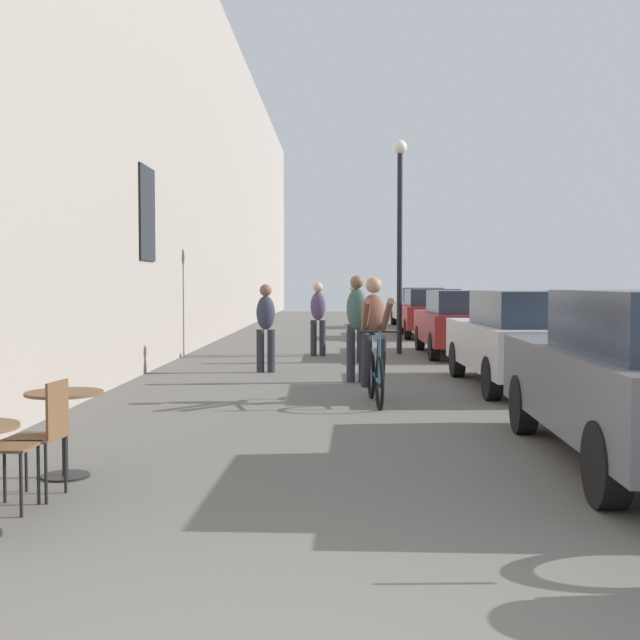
# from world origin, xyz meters

# --- Properties ---
(building_facade_left) EXTENTS (0.54, 68.00, 9.88)m
(building_facade_left) POSITION_xyz_m (-3.45, 14.00, 4.94)
(building_facade_left) COLOR gray
(building_facade_left) RESTS_ON ground_plane
(cafe_table_mid) EXTENTS (0.64, 0.64, 0.72)m
(cafe_table_mid) POSITION_xyz_m (-1.99, 3.76, 0.52)
(cafe_table_mid) COLOR black
(cafe_table_mid) RESTS_ON ground_plane
(cafe_chair_mid_toward_street) EXTENTS (0.42, 0.42, 0.89)m
(cafe_chair_mid_toward_street) POSITION_xyz_m (-1.92, 3.11, 0.52)
(cafe_chair_mid_toward_street) COLOR black
(cafe_chair_mid_toward_street) RESTS_ON ground_plane
(cyclist_on_bicycle) EXTENTS (0.52, 1.76, 1.74)m
(cyclist_on_bicycle) POSITION_xyz_m (0.78, 8.14, 0.81)
(cyclist_on_bicycle) COLOR black
(cyclist_on_bicycle) RESTS_ON ground_plane
(pedestrian_near) EXTENTS (0.37, 0.28, 1.76)m
(pedestrian_near) POSITION_xyz_m (0.59, 10.32, 0.99)
(pedestrian_near) COLOR #26262D
(pedestrian_near) RESTS_ON ground_plane
(pedestrian_mid) EXTENTS (0.37, 0.28, 1.61)m
(pedestrian_mid) POSITION_xyz_m (-1.04, 11.77, 0.91)
(pedestrian_mid) COLOR #26262D
(pedestrian_mid) RESTS_ON ground_plane
(pedestrian_far) EXTENTS (0.37, 0.29, 1.62)m
(pedestrian_far) POSITION_xyz_m (0.64, 13.67, 0.91)
(pedestrian_far) COLOR #26262D
(pedestrian_far) RESTS_ON ground_plane
(pedestrian_furthest) EXTENTS (0.35, 0.25, 1.65)m
(pedestrian_furthest) POSITION_xyz_m (-0.17, 15.10, 0.93)
(pedestrian_furthest) COLOR #26262D
(pedestrian_furthest) RESTS_ON ground_plane
(street_lamp) EXTENTS (0.32, 0.32, 4.90)m
(street_lamp) POSITION_xyz_m (1.68, 15.71, 3.11)
(street_lamp) COLOR black
(street_lamp) RESTS_ON ground_plane
(parked_car_second) EXTENTS (1.89, 4.29, 1.51)m
(parked_car_second) POSITION_xyz_m (3.19, 9.63, 0.78)
(parked_car_second) COLOR #B7B7BC
(parked_car_second) RESTS_ON ground_plane
(parked_car_third) EXTENTS (1.78, 4.15, 1.47)m
(parked_car_third) POSITION_xyz_m (3.06, 15.30, 0.76)
(parked_car_third) COLOR maroon
(parked_car_third) RESTS_ON ground_plane
(parked_car_fourth) EXTENTS (1.75, 4.12, 1.46)m
(parked_car_fourth) POSITION_xyz_m (3.06, 21.69, 0.76)
(parked_car_fourth) COLOR maroon
(parked_car_fourth) RESTS_ON ground_plane
(parked_car_fifth) EXTENTS (1.85, 4.18, 1.47)m
(parked_car_fifth) POSITION_xyz_m (3.27, 27.48, 0.76)
(parked_car_fifth) COLOR #B7B7BC
(parked_car_fifth) RESTS_ON ground_plane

